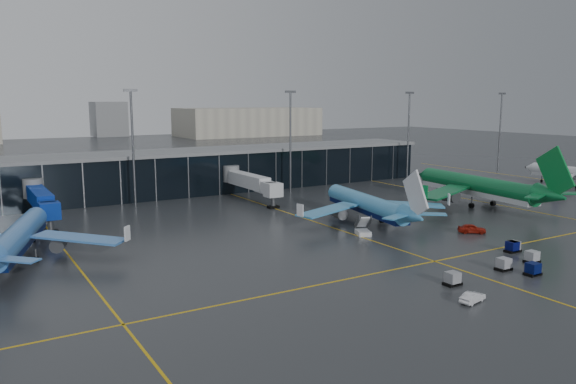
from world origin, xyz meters
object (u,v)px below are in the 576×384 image
airliner_klm_near (366,193)px  airliner_aer_lingus (477,174)px  service_van_red (472,229)px  mobile_airstair (363,231)px  service_van_white (473,297)px  airliner_arkefly (17,222)px  baggage_carts (509,260)px

airliner_klm_near → airliner_aer_lingus: (32.02, 1.05, 1.26)m
airliner_aer_lingus → service_van_red: bearing=-133.8°
airliner_aer_lingus → service_van_red: airliner_aer_lingus is taller
mobile_airstair → service_van_red: (17.26, -8.82, 0.04)m
mobile_airstair → service_van_white: (-9.82, -32.44, -0.14)m
mobile_airstair → airliner_arkefly: bearing=-172.1°
airliner_klm_near → baggage_carts: 33.50m
service_van_red → airliner_arkefly: bearing=111.1°
airliner_klm_near → airliner_arkefly: bearing=-174.8°
service_van_red → service_van_white: 35.93m
baggage_carts → service_van_white: size_ratio=5.85×
airliner_aer_lingus → airliner_klm_near: bearing=-171.4°
airliner_aer_lingus → service_van_white: 64.62m
airliner_klm_near → service_van_white: bearing=-102.1°
airliner_aer_lingus → service_van_red: size_ratio=9.46×
airliner_klm_near → mobile_airstair: (-7.13, -8.19, -4.90)m
airliner_arkefly → airliner_klm_near: bearing=11.9°
mobile_airstair → airliner_aer_lingus: bearing=35.8°
baggage_carts → airliner_aer_lingus: bearing=46.1°
airliner_arkefly → service_van_red: 73.77m
airliner_aer_lingus → service_van_white: bearing=-132.9°
service_van_red → baggage_carts: bearing=-175.3°
service_van_white → mobile_airstair: bearing=-28.8°
airliner_klm_near → baggage_carts: bearing=-80.9°
airliner_arkefly → airliner_klm_near: size_ratio=1.00×
airliner_klm_near → service_van_red: 20.38m
airliner_arkefly → baggage_carts: (59.09, -38.72, -4.91)m
airliner_aer_lingus → mobile_airstair: 40.69m
airliner_aer_lingus → baggage_carts: 47.81m
airliner_arkefly → airliner_klm_near: 60.18m
airliner_arkefly → service_van_red: bearing=-0.6°
service_van_red → airliner_klm_near: bearing=69.7°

